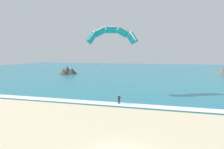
{
  "coord_description": "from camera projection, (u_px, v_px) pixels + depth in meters",
  "views": [
    {
      "loc": [
        3.15,
        -13.79,
        8.02
      ],
      "look_at": [
        -5.21,
        17.36,
        4.46
      ],
      "focal_mm": 30.78,
      "sensor_mm": 36.0,
      "label": 1
    }
  ],
  "objects": [
    {
      "name": "surf_foam",
      "position": [
        140.0,
        106.0,
        28.69
      ],
      "size": [
        200.0,
        2.02,
        0.04
      ],
      "primitive_type": "cube",
      "color": "white",
      "rests_on": "sea"
    },
    {
      "name": "kitesurfer",
      "position": [
        119.0,
        99.0,
        29.77
      ],
      "size": [
        0.55,
        0.53,
        1.69
      ],
      "color": "#232328",
      "rests_on": "ground"
    },
    {
      "name": "headland_left",
      "position": [
        67.0,
        71.0,
        73.18
      ],
      "size": [
        7.42,
        7.56,
        3.36
      ],
      "color": "#47423D",
      "rests_on": "ground"
    },
    {
      "name": "surfboard",
      "position": [
        119.0,
        105.0,
        29.85
      ],
      "size": [
        0.51,
        1.42,
        0.09
      ],
      "color": "white",
      "rests_on": "ground"
    },
    {
      "name": "kite_primary",
      "position": [
        112.0,
        34.0,
        37.62
      ],
      "size": [
        9.41,
        10.35,
        12.15
      ],
      "color": "teal"
    },
    {
      "name": "sea",
      "position": [
        156.0,
        71.0,
        85.34
      ],
      "size": [
        200.0,
        120.0,
        0.2
      ],
      "primitive_type": "cube",
      "color": "teal",
      "rests_on": "ground"
    }
  ]
}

